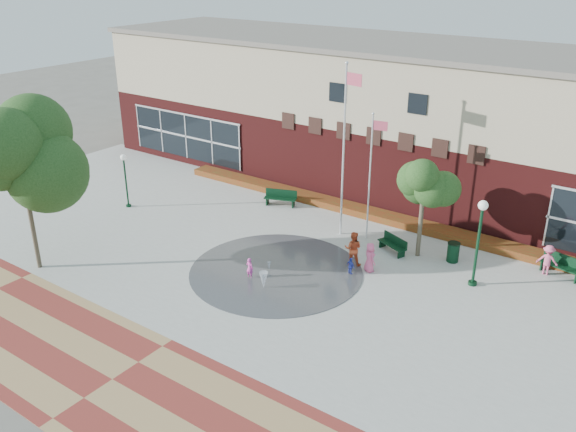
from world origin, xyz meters
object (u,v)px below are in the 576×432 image
Objects in this scene: flagpole_right at (371,171)px; bench_left at (280,201)px; child_splash at (250,268)px; trash_can at (453,252)px; tree_big_left at (20,157)px; flagpole_left at (345,143)px.

flagpole_right is 7.55m from bench_left.
trash_can is at bearing -135.59° from child_splash.
trash_can is at bearing -25.10° from bench_left.
child_splash reaches higher than bench_left.
flagpole_right is at bearing 46.69° from tree_big_left.
child_splash is (-1.03, -6.73, -4.69)m from flagpole_left.
flagpole_right is 6.71× the size of trash_can.
flagpole_left is at bearing -35.57° from bench_left.
child_splash is at bearing -116.95° from flagpole_right.
bench_left is 0.26× the size of tree_big_left.
flagpole_left is 8.26m from child_splash.
trash_can is 0.99× the size of child_splash.
flagpole_right reaches higher than child_splash.
trash_can is 0.13× the size of tree_big_left.
flagpole_left reaches higher than tree_big_left.
flagpole_left is 1.35× the size of flagpole_right.
flagpole_left is 15.63m from tree_big_left.
tree_big_left reaches higher than trash_can.
child_splash is at bearing 29.58° from tree_big_left.
flagpole_left is 9.03× the size of trash_can.
tree_big_left is (-11.55, -12.25, 1.81)m from flagpole_right.
bench_left is 9.12m from child_splash.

